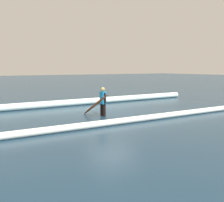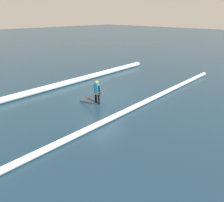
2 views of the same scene
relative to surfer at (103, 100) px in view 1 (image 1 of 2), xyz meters
name	(u,v)px [view 1 (image 1 of 2)]	position (x,y,z in m)	size (l,w,h in m)	color
ground_plane	(112,113)	(-0.87, -0.57, -0.79)	(145.53, 145.53, 0.00)	#193246
surfer	(103,100)	(0.00, 0.00, 0.00)	(0.22, 0.58, 1.42)	black
surfboard	(95,105)	(0.42, -0.02, -0.20)	(0.49, 2.00, 1.21)	#E55926
wave_crest_foreground	(95,101)	(-1.76, -4.06, -0.59)	(0.40, 0.40, 15.07)	white
wave_crest_midground	(106,123)	(1.05, 2.06, -0.65)	(0.27, 0.27, 23.15)	white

